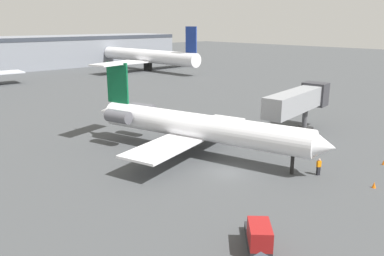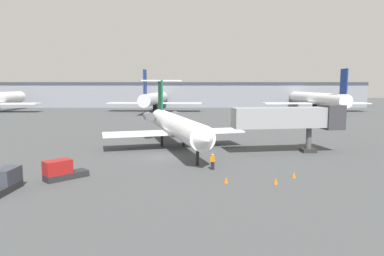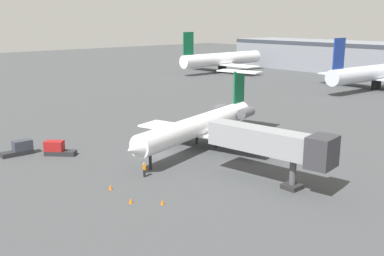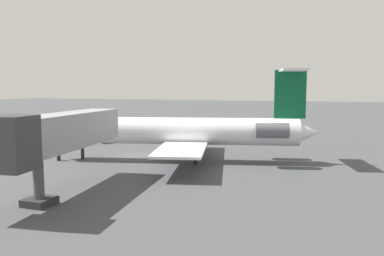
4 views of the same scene
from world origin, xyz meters
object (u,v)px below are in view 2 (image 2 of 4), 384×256
object	(u,v)px
parked_airliner_centre	(316,99)
ground_crew_marshaller	(213,162)
regional_jet	(175,124)
traffic_cone_near	(294,175)
jet_bridge	(295,118)
baggage_tug_lead	(62,171)
traffic_cone_mid	(226,180)
baggage_tug_trailing	(5,181)
parked_airliner_west_mid	(155,99)
traffic_cone_far	(276,181)

from	to	relation	value
parked_airliner_centre	ground_crew_marshaller	bearing A→B (deg)	-116.73
regional_jet	traffic_cone_near	size ratio (longest dim) A/B	52.72
jet_bridge	ground_crew_marshaller	size ratio (longest dim) A/B	8.74
ground_crew_marshaller	jet_bridge	bearing A→B (deg)	39.02
baggage_tug_lead	parked_airliner_centre	size ratio (longest dim) A/B	0.09
baggage_tug_lead	traffic_cone_near	distance (m)	22.00
traffic_cone_mid	regional_jet	bearing A→B (deg)	106.50
baggage_tug_trailing	traffic_cone_near	distance (m)	25.70
ground_crew_marshaller	regional_jet	bearing A→B (deg)	108.92
ground_crew_marshaller	parked_airliner_west_mid	distance (m)	82.99
baggage_tug_lead	baggage_tug_trailing	xyz separation A→B (m)	(-3.39, -3.57, 0.00)
parked_airliner_centre	regional_jet	bearing A→B (deg)	-123.76
jet_bridge	parked_airliner_centre	world-z (taller)	parked_airliner_centre
baggage_tug_trailing	traffic_cone_far	xyz separation A→B (m)	(23.11, 1.86, -0.56)
traffic_cone_near	parked_airliner_west_mid	bearing A→B (deg)	104.07
baggage_tug_trailing	ground_crew_marshaller	bearing A→B (deg)	22.20
jet_bridge	traffic_cone_far	distance (m)	16.40
traffic_cone_far	regional_jet	bearing A→B (deg)	117.89
parked_airliner_centre	parked_airliner_west_mid	bearing A→B (deg)	177.99
parked_airliner_centre	jet_bridge	bearing A→B (deg)	-112.21
baggage_tug_lead	traffic_cone_mid	bearing A→B (deg)	-4.78
regional_jet	ground_crew_marshaller	bearing A→B (deg)	-71.08
regional_jet	ground_crew_marshaller	world-z (taller)	regional_jet
ground_crew_marshaller	traffic_cone_mid	world-z (taller)	ground_crew_marshaller
baggage_tug_trailing	traffic_cone_far	distance (m)	23.19
traffic_cone_near	baggage_tug_lead	bearing A→B (deg)	-178.94
traffic_cone_near	traffic_cone_mid	distance (m)	6.90
regional_jet	parked_airliner_west_mid	xyz separation A→B (m)	(-9.31, 68.75, 0.89)
regional_jet	traffic_cone_far	size ratio (longest dim) A/B	52.72
parked_airliner_west_mid	traffic_cone_far	bearing A→B (deg)	-77.67
parked_airliner_west_mid	traffic_cone_mid	bearing A→B (deg)	-80.42
regional_jet	traffic_cone_mid	distance (m)	19.02
jet_bridge	parked_airliner_west_mid	size ratio (longest dim) A/B	0.39
parked_airliner_centre	traffic_cone_near	bearing A→B (deg)	-111.44
baggage_tug_lead	traffic_cone_far	size ratio (longest dim) A/B	7.00
jet_bridge	ground_crew_marshaller	distance (m)	15.09
ground_crew_marshaller	parked_airliner_west_mid	xyz separation A→B (m)	(-13.77, 81.77, 3.38)
jet_bridge	baggage_tug_lead	world-z (taller)	jet_bridge
baggage_tug_trailing	regional_jet	bearing A→B (deg)	56.64
ground_crew_marshaller	parked_airliner_centre	bearing A→B (deg)	63.27
parked_airliner_centre	traffic_cone_mid	bearing A→B (deg)	-114.88
regional_jet	jet_bridge	world-z (taller)	regional_jet
traffic_cone_near	traffic_cone_far	world-z (taller)	same
regional_jet	ground_crew_marshaller	xyz separation A→B (m)	(4.46, -13.02, -2.48)
ground_crew_marshaller	traffic_cone_mid	bearing A→B (deg)	-80.08
regional_jet	ground_crew_marshaller	size ratio (longest dim) A/B	17.16
ground_crew_marshaller	traffic_cone_near	bearing A→B (deg)	-23.56
ground_crew_marshaller	baggage_tug_trailing	xyz separation A→B (m)	(-17.82, -7.27, -0.02)
ground_crew_marshaller	baggage_tug_trailing	world-z (taller)	baggage_tug_trailing
jet_bridge	traffic_cone_far	bearing A→B (deg)	-112.57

